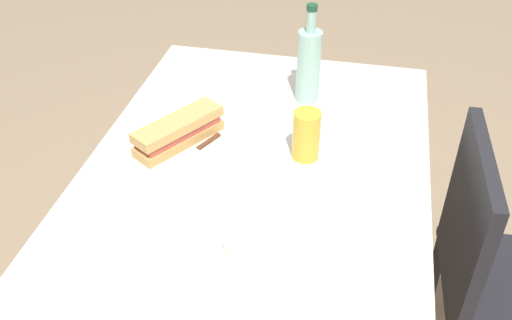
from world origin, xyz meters
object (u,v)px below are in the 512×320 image
object	(u,v)px
water_bottle	(309,64)
beer_glass	(306,135)
knife_near	(198,149)
chair_far	(494,278)
olive_bowl	(248,242)
plate_near	(180,145)
dining_table	(256,203)
baguette_sandwich_near	(179,131)

from	to	relation	value
water_bottle	beer_glass	size ratio (longest dim) A/B	2.22
knife_near	beer_glass	distance (m)	0.27
knife_near	chair_far	bearing A→B (deg)	88.48
water_bottle	knife_near	bearing A→B (deg)	-34.90
knife_near	olive_bowl	world-z (taller)	olive_bowl
chair_far	olive_bowl	bearing A→B (deg)	-65.09
plate_near	water_bottle	xyz separation A→B (m)	(-0.30, 0.28, 0.10)
dining_table	knife_near	world-z (taller)	knife_near
water_bottle	olive_bowl	size ratio (longest dim) A/B	2.65
dining_table	water_bottle	size ratio (longest dim) A/B	4.17
plate_near	beer_glass	bearing A→B (deg)	95.32
dining_table	plate_near	distance (m)	0.24
plate_near	beer_glass	distance (m)	0.32
dining_table	baguette_sandwich_near	xyz separation A→B (m)	(-0.04, -0.20, 0.17)
chair_far	dining_table	bearing A→B (deg)	-90.33
plate_near	baguette_sandwich_near	distance (m)	0.04
water_bottle	olive_bowl	distance (m)	0.61
dining_table	water_bottle	distance (m)	0.41
dining_table	olive_bowl	bearing A→B (deg)	8.70
plate_near	water_bottle	size ratio (longest dim) A/B	0.93
plate_near	water_bottle	world-z (taller)	water_bottle
dining_table	plate_near	world-z (taller)	plate_near
olive_bowl	water_bottle	bearing A→B (deg)	176.80
dining_table	chair_far	xyz separation A→B (m)	(0.00, 0.60, -0.13)
dining_table	chair_far	world-z (taller)	chair_far
dining_table	chair_far	size ratio (longest dim) A/B	1.33
baguette_sandwich_near	olive_bowl	distance (m)	0.39
plate_near	olive_bowl	size ratio (longest dim) A/B	2.46
beer_glass	knife_near	bearing A→B (deg)	-78.98
baguette_sandwich_near	beer_glass	xyz separation A→B (m)	(-0.03, 0.31, 0.01)
beer_glass	water_bottle	bearing A→B (deg)	-172.64
dining_table	olive_bowl	world-z (taller)	olive_bowl
beer_glass	olive_bowl	size ratio (longest dim) A/B	1.19
dining_table	knife_near	xyz separation A→B (m)	(-0.02, -0.15, 0.13)
chair_far	beer_glass	xyz separation A→B (m)	(-0.07, -0.50, 0.31)
baguette_sandwich_near	water_bottle	world-z (taller)	water_bottle
plate_near	knife_near	bearing A→B (deg)	68.74
chair_far	plate_near	distance (m)	0.85
water_bottle	baguette_sandwich_near	bearing A→B (deg)	-42.89
baguette_sandwich_near	knife_near	distance (m)	0.07
dining_table	chair_far	distance (m)	0.62
plate_near	water_bottle	distance (m)	0.42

